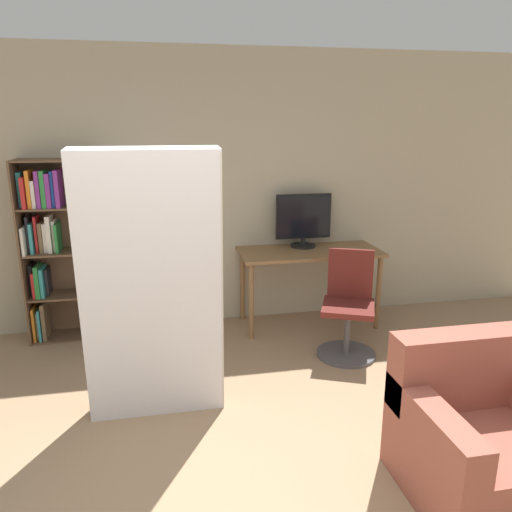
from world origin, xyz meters
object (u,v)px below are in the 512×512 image
at_px(bookshelf, 55,245).
at_px(armchair, 482,439).
at_px(mattress_near, 153,289).
at_px(monitor, 304,220).
at_px(office_chair, 348,314).

relative_size(bookshelf, armchair, 1.99).
xyz_separation_m(mattress_near, armchair, (1.75, -1.12, -0.61)).
bearing_deg(armchair, mattress_near, 147.32).
bearing_deg(mattress_near, bookshelf, 120.33).
bearing_deg(bookshelf, mattress_near, -59.67).
distance_m(monitor, office_chair, 1.13).
relative_size(office_chair, bookshelf, 0.55).
bearing_deg(office_chair, bookshelf, 160.81).
xyz_separation_m(monitor, bookshelf, (-2.38, 0.01, -0.15)).
bearing_deg(monitor, mattress_near, -134.46).
height_order(bookshelf, armchair, bookshelf).
relative_size(bookshelf, mattress_near, 0.91).
bearing_deg(office_chair, armchair, -86.86).
bearing_deg(office_chair, mattress_near, -158.92).
xyz_separation_m(monitor, mattress_near, (-1.49, -1.52, -0.12)).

